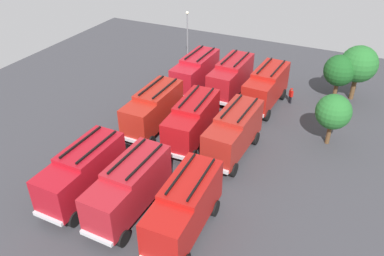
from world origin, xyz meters
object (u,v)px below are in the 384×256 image
at_px(fire_truck_1, 153,108).
at_px(traffic_cone_0, 249,122).
at_px(firefighter_2, 104,142).
at_px(tree_0, 359,64).
at_px(fire_truck_2, 83,172).
at_px(fire_truck_0, 196,71).
at_px(fire_truck_8, 184,207).
at_px(tree_1, 340,71).
at_px(firefighter_0, 291,95).
at_px(fire_truck_3, 231,77).
at_px(fire_truck_4, 192,120).
at_px(fire_truck_5, 129,187).
at_px(traffic_cone_1, 201,109).
at_px(tree_2, 333,112).
at_px(fire_truck_7, 234,132).
at_px(firefighter_1, 244,95).
at_px(lamppost, 187,35).
at_px(fire_truck_6, 266,86).

height_order(fire_truck_1, traffic_cone_0, fire_truck_1).
bearing_deg(firefighter_2, tree_0, -56.51).
distance_m(fire_truck_2, tree_0, 28.44).
bearing_deg(fire_truck_0, fire_truck_8, 24.29).
bearing_deg(tree_1, firefighter_0, -56.01).
height_order(fire_truck_3, tree_1, tree_1).
bearing_deg(fire_truck_1, fire_truck_4, 84.66).
xyz_separation_m(fire_truck_0, fire_truck_5, (18.73, 3.98, 0.00)).
xyz_separation_m(fire_truck_2, fire_truck_4, (-9.48, 3.86, 0.00)).
relative_size(tree_0, traffic_cone_1, 7.62).
height_order(fire_truck_1, fire_truck_5, same).
height_order(fire_truck_2, tree_1, tree_1).
relative_size(fire_truck_5, tree_1, 1.49).
bearing_deg(tree_2, fire_truck_7, -53.81).
height_order(tree_0, traffic_cone_0, tree_0).
distance_m(fire_truck_8, firefighter_1, 18.12).
height_order(fire_truck_3, fire_truck_7, same).
relative_size(fire_truck_5, traffic_cone_1, 9.70).
relative_size(fire_truck_0, traffic_cone_0, 10.17).
distance_m(fire_truck_8, traffic_cone_0, 14.41).
relative_size(tree_1, lamppost, 0.73).
distance_m(tree_2, traffic_cone_1, 12.34).
xyz_separation_m(fire_truck_1, traffic_cone_0, (-4.36, 7.58, -1.80)).
xyz_separation_m(fire_truck_5, fire_truck_6, (-18.50, 3.80, 0.00)).
xyz_separation_m(tree_1, traffic_cone_1, (8.40, -11.31, -2.89)).
bearing_deg(fire_truck_5, tree_1, 157.52).
xyz_separation_m(fire_truck_4, tree_2, (-4.88, 10.60, 0.93)).
distance_m(fire_truck_0, fire_truck_1, 8.89).
height_order(tree_0, lamppost, lamppost).
distance_m(firefighter_1, tree_2, 9.73).
distance_m(fire_truck_3, tree_2, 11.84).
relative_size(fire_truck_4, firefighter_1, 4.05).
relative_size(fire_truck_2, traffic_cone_0, 10.15).
height_order(fire_truck_5, tree_0, tree_0).
distance_m(fire_truck_4, tree_2, 11.71).
bearing_deg(fire_truck_4, tree_1, 140.57).
bearing_deg(lamppost, firefighter_1, 55.76).
bearing_deg(tree_1, firefighter_2, -41.18).
bearing_deg(fire_truck_6, tree_1, 128.13).
bearing_deg(firefighter_0, fire_truck_5, 25.50).
height_order(fire_truck_1, tree_1, tree_1).
height_order(fire_truck_0, traffic_cone_0, fire_truck_0).
bearing_deg(traffic_cone_0, fire_truck_4, -37.10).
bearing_deg(firefighter_1, firefighter_0, -21.20).
height_order(tree_0, tree_2, tree_0).
bearing_deg(firefighter_2, fire_truck_3, -35.76).
xyz_separation_m(fire_truck_5, firefighter_1, (-17.85, 1.81, -1.13)).
relative_size(fire_truck_1, traffic_cone_0, 10.11).
bearing_deg(fire_truck_0, fire_truck_2, 1.52).
relative_size(fire_truck_0, tree_1, 1.49).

